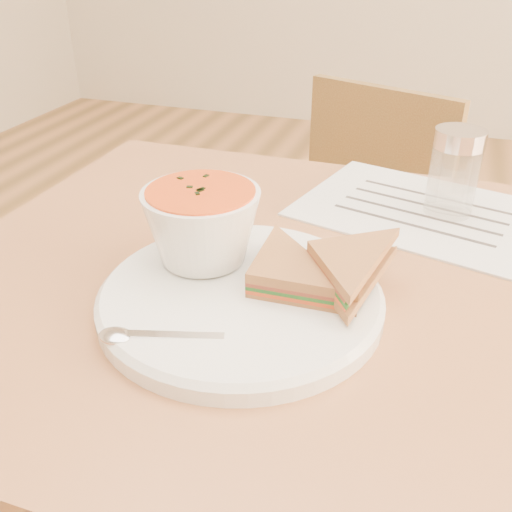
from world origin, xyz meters
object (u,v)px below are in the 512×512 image
at_px(chair_far, 331,278).
at_px(condiment_shaker, 454,173).
at_px(soup_bowl, 202,229).
at_px(plate, 241,299).
at_px(dining_table, 347,507).

relative_size(chair_far, condiment_shaker, 6.76).
bearing_deg(soup_bowl, chair_far, 85.97).
bearing_deg(plate, dining_table, 31.95).
height_order(dining_table, chair_far, chair_far).
relative_size(chair_far, soup_bowl, 6.34).
distance_m(soup_bowl, condiment_shaker, 0.36).
relative_size(chair_far, plate, 2.72).
relative_size(plate, soup_bowl, 2.33).
height_order(plate, soup_bowl, soup_bowl).
height_order(dining_table, soup_bowl, soup_bowl).
bearing_deg(plate, chair_far, 91.46).
height_order(chair_far, condiment_shaker, condiment_shaker).
relative_size(soup_bowl, condiment_shaker, 1.07).
bearing_deg(chair_far, plate, 112.57).
bearing_deg(plate, condiment_shaker, 56.77).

